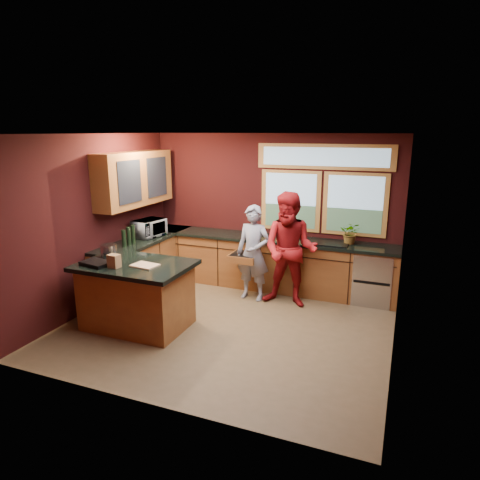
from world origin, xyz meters
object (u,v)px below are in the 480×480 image
Objects in this scene: island at (137,295)px; stock_pot at (109,251)px; person_grey at (253,253)px; cutting_board at (145,265)px; person_red at (290,250)px.

stock_pot is at bearing 164.74° from island.
person_grey is at bearing 39.94° from stock_pot.
person_grey is (1.18, 1.60, 0.31)m from island.
cutting_board is at bearing -115.88° from person_grey.
person_grey is 0.86× the size of person_red.
island is 0.84× the size of person_red.
person_red reaches higher than person_grey.
stock_pot is at bearing -148.38° from person_red.
island is at bearing 165.96° from cutting_board.
island is at bearing -15.26° from stock_pot.
island is 2.01m from person_grey.
person_grey is 6.60× the size of stock_pot.
stock_pot is (-0.55, 0.15, 0.56)m from island.
stock_pot is (-0.75, 0.20, 0.08)m from cutting_board.
person_red reaches higher than stock_pot.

